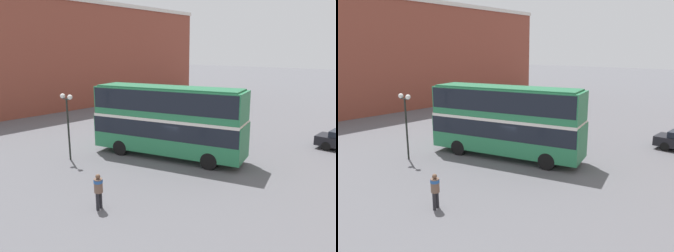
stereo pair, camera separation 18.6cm
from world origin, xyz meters
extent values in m
plane|color=#5B5B60|center=(0.00, 0.00, 0.00)|extent=(240.00, 240.00, 0.00)
cube|color=brown|center=(-25.75, 10.21, 6.37)|extent=(9.66, 38.27, 12.75)
cube|color=silver|center=(-25.75, 10.21, 13.00)|extent=(9.96, 38.57, 0.50)
cube|color=#287A4C|center=(-0.41, -0.04, 1.59)|extent=(10.79, 5.08, 2.27)
cube|color=#287A4C|center=(-0.41, -0.04, 3.73)|extent=(10.61, 4.97, 2.01)
cube|color=black|center=(-0.41, -0.04, 2.11)|extent=(10.69, 5.08, 1.12)
cube|color=black|center=(-0.41, -0.04, 3.97)|extent=(10.47, 4.96, 1.36)
cube|color=silver|center=(-0.41, -0.04, 2.76)|extent=(10.69, 5.08, 0.20)
cube|color=#226841|center=(-0.41, -0.04, 4.79)|extent=(10.11, 4.68, 0.10)
cylinder|color=black|center=(2.55, 1.90, 0.54)|extent=(1.12, 0.56, 1.08)
cylinder|color=black|center=(3.12, -0.29, 0.54)|extent=(1.12, 0.56, 1.08)
cylinder|color=black|center=(-3.74, 0.27, 0.54)|extent=(1.12, 0.56, 1.08)
cylinder|color=black|center=(-3.17, -1.92, 0.54)|extent=(1.12, 0.56, 1.08)
cylinder|color=#232328|center=(2.21, -8.01, 0.41)|extent=(0.15, 0.15, 0.83)
cylinder|color=#232328|center=(2.12, -7.77, 0.41)|extent=(0.15, 0.15, 0.83)
cylinder|color=brown|center=(2.16, -7.89, 1.15)|extent=(0.51, 0.51, 0.65)
cylinder|color=#28569E|center=(2.16, -7.89, 1.36)|extent=(0.55, 0.55, 0.14)
sphere|color=brown|center=(2.16, -7.89, 1.60)|extent=(0.22, 0.22, 0.22)
cylinder|color=black|center=(7.47, 10.21, 0.33)|extent=(0.66, 0.24, 0.65)
cylinder|color=black|center=(7.42, 8.60, 0.33)|extent=(0.66, 0.24, 0.65)
cylinder|color=black|center=(-5.00, -4.77, 2.07)|extent=(0.12, 0.12, 4.15)
cylinder|color=black|center=(-5.00, -4.77, 4.10)|extent=(0.84, 0.06, 0.06)
sphere|color=white|center=(-5.42, -4.77, 4.26)|extent=(0.32, 0.32, 0.32)
sphere|color=white|center=(-4.58, -4.77, 4.26)|extent=(0.32, 0.32, 0.32)
camera|label=1|loc=(13.65, -16.35, 7.17)|focal=35.00mm
camera|label=2|loc=(13.79, -16.22, 7.17)|focal=35.00mm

